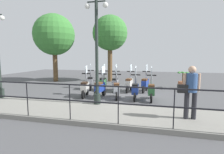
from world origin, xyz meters
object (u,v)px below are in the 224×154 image
object	(u,v)px
scooter_near_4	(85,87)
scooter_far_2	(115,83)
scooter_far_1	(129,83)
potted_palm	(183,82)
pedestrian_with_bag	(190,88)
scooter_far_4	(90,81)
scooter_near_3	(100,88)
tree_large	(54,35)
scooter_near_1	(135,89)
scooter_near_0	(151,90)
scooter_far_0	(145,83)
scooter_far_3	(103,82)
tree_distant	(110,33)
scooter_near_2	(117,89)
lamp_post_near	(97,56)

from	to	relation	value
scooter_near_4	scooter_far_2	xyz separation A→B (m)	(1.69, -1.15, 0.00)
scooter_far_1	potted_palm	bearing A→B (deg)	-55.04
pedestrian_with_bag	scooter_far_4	world-z (taller)	pedestrian_with_bag
potted_palm	scooter_near_3	xyz separation A→B (m)	(-3.26, 4.28, 0.04)
tree_large	scooter_near_1	world-z (taller)	tree_large
pedestrian_with_bag	scooter_near_0	distance (m)	2.82
pedestrian_with_bag	scooter_near_3	world-z (taller)	pedestrian_with_bag
scooter_far_1	scooter_far_2	world-z (taller)	same
scooter_far_4	potted_palm	bearing A→B (deg)	-91.35
scooter_far_0	scooter_far_3	bearing A→B (deg)	103.13
tree_distant	scooter_near_1	size ratio (longest dim) A/B	3.33
scooter_near_2	pedestrian_with_bag	bearing A→B (deg)	-144.10
scooter_far_0	scooter_far_4	xyz separation A→B (m)	(-0.00, 3.26, 0.00)
tree_distant	scooter_near_1	bearing A→B (deg)	-154.77
lamp_post_near	scooter_far_2	world-z (taller)	lamp_post_near
lamp_post_near	scooter_near_3	world-z (taller)	lamp_post_near
pedestrian_with_bag	scooter_near_4	xyz separation A→B (m)	(2.49, 4.34, -0.60)
tree_large	potted_palm	size ratio (longest dim) A/B	4.92
scooter_far_4	scooter_near_3	bearing A→B (deg)	-162.92
scooter_far_1	scooter_far_4	xyz separation A→B (m)	(0.15, 2.39, 0.00)
scooter_far_3	scooter_near_1	bearing A→B (deg)	-133.73
potted_palm	pedestrian_with_bag	bearing A→B (deg)	173.22
tree_large	tree_distant	bearing A→B (deg)	-75.99
scooter_near_4	scooter_far_3	distance (m)	1.80
pedestrian_with_bag	scooter_far_2	size ratio (longest dim) A/B	1.03
scooter_far_0	scooter_far_1	distance (m)	0.88
tree_large	scooter_near_2	size ratio (longest dim) A/B	3.39
scooter_far_1	scooter_near_2	bearing A→B (deg)	174.95
scooter_near_1	scooter_far_4	world-z (taller)	same
scooter_near_0	tree_distant	bearing A→B (deg)	29.05
potted_palm	scooter_near_2	distance (m)	4.80
tree_distant	scooter_near_3	world-z (taller)	tree_distant
potted_palm	scooter_far_1	distance (m)	3.48
scooter_far_4	scooter_far_2	bearing A→B (deg)	-113.17
tree_large	scooter_near_3	size ratio (longest dim) A/B	3.39
pedestrian_with_bag	scooter_near_4	distance (m)	5.04
scooter_near_3	scooter_far_0	size ratio (longest dim) A/B	1.00
scooter_near_4	pedestrian_with_bag	bearing A→B (deg)	-128.09
pedestrian_with_bag	scooter_near_0	size ratio (longest dim) A/B	1.03
lamp_post_near	scooter_far_4	distance (m)	4.10
potted_palm	scooter_far_4	size ratio (longest dim) A/B	0.69
scooter_near_1	scooter_far_3	bearing A→B (deg)	47.01
scooter_near_1	scooter_far_4	distance (m)	3.44
scooter_far_0	scooter_far_2	bearing A→B (deg)	106.39
scooter_near_0	scooter_far_3	size ratio (longest dim) A/B	1.00
lamp_post_near	scooter_near_1	bearing A→B (deg)	-39.66
lamp_post_near	tree_distant	world-z (taller)	tree_distant
scooter_near_2	scooter_far_0	xyz separation A→B (m)	(1.87, -1.24, 0.00)
lamp_post_near	scooter_near_0	xyz separation A→B (m)	(1.58, -2.05, -1.54)
scooter_near_4	scooter_far_1	distance (m)	2.61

